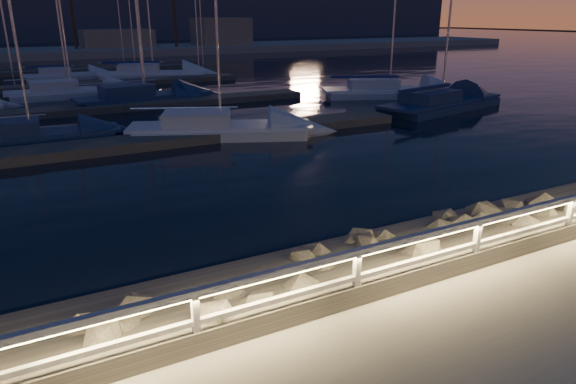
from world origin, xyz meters
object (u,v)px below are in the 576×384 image
sailboat_c (216,127)px  guard_rail (439,242)px  sailboat_j (143,97)px  sailboat_h (386,90)px  sailboat_l (150,73)px  sailboat_k (64,75)px  sailboat_b (26,136)px  sailboat_d (439,102)px  sailboat_f (141,97)px  sailboat_g (68,91)px

sailboat_c → guard_rail: bearing=-72.2°
sailboat_j → guard_rail: bearing=-78.3°
sailboat_h → sailboat_l: bearing=147.1°
sailboat_c → sailboat_l: bearing=105.9°
sailboat_c → sailboat_l: sailboat_l is taller
sailboat_k → sailboat_l: sailboat_l is taller
sailboat_c → sailboat_h: 16.38m
sailboat_b → sailboat_d: bearing=-1.8°
sailboat_b → sailboat_j: size_ratio=1.08×
sailboat_c → sailboat_f: 11.19m
sailboat_c → sailboat_g: sailboat_c is taller
sailboat_b → sailboat_l: (11.20, 22.92, 0.04)m
sailboat_c → sailboat_k: (-3.95, 28.30, -0.05)m
sailboat_g → sailboat_k: sailboat_g is taller
sailboat_g → sailboat_f: bearing=-54.2°
sailboat_h → sailboat_c: bearing=-132.9°
sailboat_d → sailboat_l: sailboat_l is taller
sailboat_d → sailboat_j: bearing=132.2°
sailboat_b → guard_rail: bearing=-67.7°
sailboat_b → sailboat_l: bearing=66.7°
sailboat_g → sailboat_l: bearing=47.8°
sailboat_j → sailboat_k: sailboat_k is taller
guard_rail → sailboat_d: 23.34m
sailboat_c → sailboat_d: size_ratio=0.90×
sailboat_h → guard_rail: bearing=-101.7°
sailboat_l → sailboat_h: bearing=-38.6°
sailboat_h → sailboat_l: (-12.05, 18.99, 0.02)m
guard_rail → sailboat_l: sailboat_l is taller
sailboat_c → sailboat_k: sailboat_c is taller
sailboat_j → sailboat_l: sailboat_l is taller
sailboat_d → sailboat_b: bearing=162.8°
sailboat_h → sailboat_j: (-15.97, 5.17, -0.04)m
guard_rail → sailboat_l: size_ratio=2.64×
sailboat_d → sailboat_g: sailboat_d is taller
sailboat_k → sailboat_c: bearing=-80.4°
sailboat_f → sailboat_l: (4.10, 14.07, -0.01)m
sailboat_f → sailboat_l: 14.66m
guard_rail → sailboat_k: sailboat_k is taller
sailboat_c → sailboat_g: (-4.86, 16.60, -0.00)m
sailboat_d → sailboat_l: bearing=102.5°
sailboat_b → sailboat_f: bearing=54.0°
guard_rail → sailboat_f: sailboat_f is taller
sailboat_c → sailboat_g: 17.29m
guard_rail → sailboat_c: 16.42m
sailboat_f → sailboat_j: size_ratio=1.25×
sailboat_b → sailboat_d: 22.87m
sailboat_l → sailboat_g: bearing=-113.7°
sailboat_j → sailboat_k: (-3.13, 16.90, -0.01)m
sailboat_h → sailboat_k: size_ratio=1.29×
sailboat_h → sailboat_k: 29.19m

